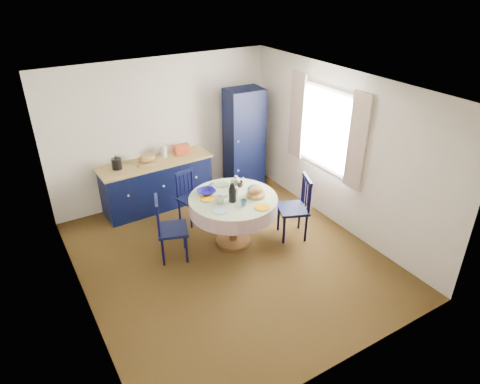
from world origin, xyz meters
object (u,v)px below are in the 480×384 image
object	(u,v)px
mug_d	(212,186)
chair_left	(170,228)
chair_right	(296,207)
cobalt_bowl	(207,192)
mug_b	(244,203)
pantry_cabinet	(244,140)
chair_far	(190,197)
dining_table	(234,205)
mug_c	(239,184)
kitchen_counter	(157,183)
mug_a	(219,200)

from	to	relation	value
mug_d	chair_left	bearing A→B (deg)	-162.98
chair_right	cobalt_bowl	distance (m)	1.39
mug_b	mug_d	bearing A→B (deg)	102.41
pantry_cabinet	mug_d	size ratio (longest dim) A/B	18.40
chair_far	cobalt_bowl	xyz separation A→B (m)	(-0.01, -0.63, 0.38)
chair_left	cobalt_bowl	size ratio (longest dim) A/B	3.71
dining_table	mug_c	distance (m)	0.37
pantry_cabinet	dining_table	xyz separation A→B (m)	(-1.13, -1.55, -0.28)
mug_c	chair_right	bearing A→B (deg)	-39.64
chair_far	mug_c	bearing A→B (deg)	-68.58
mug_c	mug_d	world-z (taller)	mug_c
kitchen_counter	pantry_cabinet	xyz separation A→B (m)	(1.70, -0.11, 0.50)
mug_c	cobalt_bowl	bearing A→B (deg)	172.40
chair_far	mug_b	size ratio (longest dim) A/B	9.24
mug_a	mug_d	world-z (taller)	mug_a
chair_left	mug_b	world-z (taller)	chair_left
mug_d	mug_c	bearing A→B (deg)	-23.36
kitchen_counter	chair_far	size ratio (longest dim) A/B	2.23
dining_table	mug_b	size ratio (longest dim) A/B	13.83
chair_left	mug_b	bearing A→B (deg)	-94.34
kitchen_counter	pantry_cabinet	distance (m)	1.78
chair_left	mug_c	world-z (taller)	chair_left
pantry_cabinet	chair_far	distance (m)	1.62
chair_left	chair_far	xyz separation A→B (m)	(0.69, 0.78, -0.06)
chair_left	cobalt_bowl	world-z (taller)	chair_left
pantry_cabinet	dining_table	world-z (taller)	pantry_cabinet
mug_a	mug_c	xyz separation A→B (m)	(0.49, 0.27, -0.00)
mug_c	mug_d	xyz separation A→B (m)	(-0.38, 0.16, -0.00)
dining_table	chair_right	distance (m)	0.98
chair_right	cobalt_bowl	size ratio (longest dim) A/B	3.83
cobalt_bowl	dining_table	bearing A→B (deg)	-46.40
kitchen_counter	chair_right	world-z (taller)	kitchen_counter
chair_left	kitchen_counter	bearing A→B (deg)	4.34
chair_right	mug_b	world-z (taller)	chair_right
mug_d	kitchen_counter	bearing A→B (deg)	108.46
chair_far	mug_a	bearing A→B (deg)	-103.44
mug_b	mug_d	world-z (taller)	mug_d
dining_table	mug_d	world-z (taller)	dining_table
mug_b	mug_c	distance (m)	0.56
pantry_cabinet	kitchen_counter	bearing A→B (deg)	179.69
mug_d	cobalt_bowl	distance (m)	0.17
mug_d	cobalt_bowl	world-z (taller)	mug_d
mug_c	mug_a	bearing A→B (deg)	-150.95
mug_a	mug_b	size ratio (longest dim) A/B	1.44
mug_a	cobalt_bowl	size ratio (longest dim) A/B	0.51
mug_a	cobalt_bowl	bearing A→B (deg)	95.52
chair_left	chair_right	size ratio (longest dim) A/B	0.97
kitchen_counter	chair_far	distance (m)	0.79
kitchen_counter	dining_table	size ratio (longest dim) A/B	1.49
kitchen_counter	mug_a	xyz separation A→B (m)	(0.31, -1.70, 0.40)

